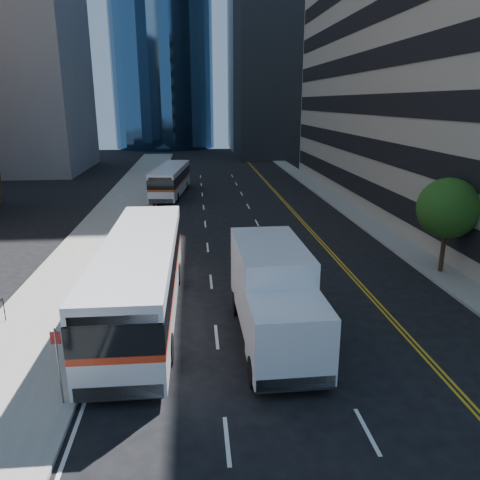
{
  "coord_description": "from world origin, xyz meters",
  "views": [
    {
      "loc": [
        -4.18,
        -14.81,
        9.0
      ],
      "look_at": [
        -2.17,
        6.05,
        2.8
      ],
      "focal_mm": 35.0,
      "sensor_mm": 36.0,
      "label": 1
    }
  ],
  "objects_px": {
    "street_tree": "(448,208)",
    "bus_rear": "(171,180)",
    "bus_front": "(141,275)",
    "box_truck": "(274,295)"
  },
  "relations": [
    {
      "from": "bus_rear",
      "to": "bus_front",
      "type": "bearing_deg",
      "value": -83.16
    },
    {
      "from": "street_tree",
      "to": "bus_rear",
      "type": "xyz_separation_m",
      "value": [
        -15.6,
        24.02,
        -2.08
      ]
    },
    {
      "from": "street_tree",
      "to": "bus_front",
      "type": "xyz_separation_m",
      "value": [
        -15.6,
        -3.74,
        -1.76
      ]
    },
    {
      "from": "street_tree",
      "to": "box_truck",
      "type": "distance_m",
      "value": 12.3
    },
    {
      "from": "bus_front",
      "to": "bus_rear",
      "type": "distance_m",
      "value": 27.77
    },
    {
      "from": "box_truck",
      "to": "bus_rear",
      "type": "bearing_deg",
      "value": 98.95
    },
    {
      "from": "street_tree",
      "to": "bus_rear",
      "type": "height_order",
      "value": "street_tree"
    },
    {
      "from": "street_tree",
      "to": "bus_rear",
      "type": "relative_size",
      "value": 0.45
    },
    {
      "from": "bus_front",
      "to": "bus_rear",
      "type": "bearing_deg",
      "value": 90.34
    },
    {
      "from": "street_tree",
      "to": "bus_front",
      "type": "bearing_deg",
      "value": -166.52
    }
  ]
}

